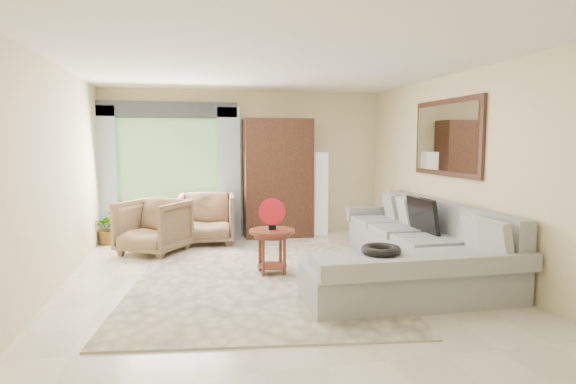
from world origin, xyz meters
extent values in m
plane|color=silver|center=(0.00, 0.00, 0.00)|extent=(6.00, 6.00, 0.00)
cube|color=beige|center=(-0.15, 0.06, 0.01)|extent=(3.46, 4.33, 0.02)
cube|color=gray|center=(2.00, 0.50, 0.20)|extent=(0.90, 2.40, 0.40)
cube|color=gray|center=(1.30, -1.10, 0.20)|extent=(2.30, 0.80, 0.40)
cube|color=gray|center=(2.35, 0.10, 0.65)|extent=(0.20, 3.20, 0.50)
cube|color=gray|center=(2.00, 1.78, 0.51)|extent=(0.90, 0.16, 0.22)
cube|color=gray|center=(1.30, -1.55, 0.49)|extent=(2.30, 0.10, 0.18)
cube|color=black|center=(2.05, 0.17, 0.72)|extent=(0.14, 0.74, 0.48)
torus|color=black|center=(1.00, -0.95, 0.55)|extent=(0.43, 0.43, 0.09)
cylinder|color=#552616|center=(0.02, 0.25, 0.56)|extent=(0.58, 0.58, 0.04)
cylinder|color=#552616|center=(0.02, 0.25, 0.26)|extent=(0.38, 0.38, 0.52)
cylinder|color=red|center=(0.02, 0.25, 0.81)|extent=(0.33, 0.13, 0.34)
imported|color=olive|center=(-1.55, 1.77, 0.41)|extent=(1.22, 1.23, 0.82)
imported|color=brown|center=(-0.73, 2.33, 0.42)|extent=(0.96, 0.99, 0.84)
imported|color=#999999|center=(-2.32, 2.62, 0.28)|extent=(0.61, 0.57, 0.56)
cube|color=black|center=(0.55, 2.72, 1.05)|extent=(1.20, 0.55, 2.10)
cube|color=silver|center=(1.35, 2.78, 0.75)|extent=(0.24, 0.24, 1.50)
cube|color=#669E59|center=(-1.35, 2.97, 1.40)|extent=(1.80, 0.04, 1.40)
cube|color=#9EB7CC|center=(-2.40, 2.88, 1.15)|extent=(0.40, 0.08, 2.30)
cube|color=#9EB7CC|center=(-0.30, 2.88, 1.15)|extent=(0.40, 0.08, 2.30)
cube|color=#1E232D|center=(-1.35, 2.90, 2.25)|extent=(2.40, 0.12, 0.26)
cube|color=black|center=(2.47, 0.35, 1.75)|extent=(0.04, 1.70, 1.05)
cube|color=white|center=(2.45, 0.35, 1.75)|extent=(0.02, 1.54, 0.90)
camera|label=1|loc=(-0.99, -5.69, 1.70)|focal=30.00mm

